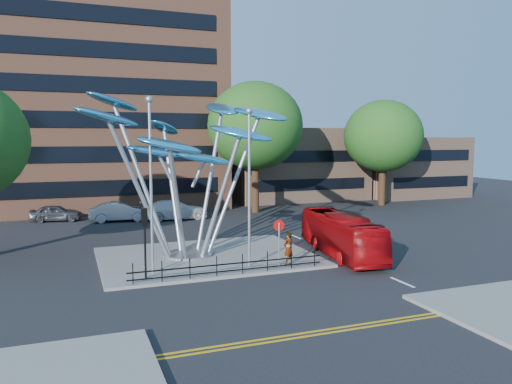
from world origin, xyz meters
name	(u,v)px	position (x,y,z in m)	size (l,w,h in m)	color
ground	(261,285)	(0.00, 0.00, 0.00)	(120.00, 120.00, 0.00)	black
traffic_island	(207,257)	(-1.00, 6.00, 0.07)	(12.00, 9.00, 0.15)	slate
double_yellow_near	(322,330)	(0.00, -6.00, 0.01)	(40.00, 0.12, 0.01)	gold
double_yellow_far	(326,333)	(0.00, -6.30, 0.01)	(40.00, 0.12, 0.01)	gold
brick_tower	(88,56)	(-6.00, 32.00, 15.00)	(25.00, 15.00, 30.00)	brown
low_building_near	(296,164)	(16.00, 30.00, 4.00)	(15.00, 8.00, 8.00)	#A0775E
low_building_far	(409,167)	(30.00, 28.00, 3.50)	(12.00, 8.00, 7.00)	#A0775E
tree_right	(255,126)	(8.00, 22.00, 8.04)	(8.80, 8.80, 12.11)	black
tree_far	(383,136)	(22.00, 22.00, 7.11)	(8.00, 8.00, 10.81)	black
leaf_sculpture	(184,139)	(-2.07, 6.68, 6.87)	(12.72, 9.54, 9.51)	#9EA0A5
street_lamp_left	(151,169)	(-4.50, 3.50, 5.36)	(0.36, 0.36, 8.80)	#9EA0A5
street_lamp_right	(249,173)	(0.50, 3.00, 5.09)	(0.36, 0.36, 8.30)	#9EA0A5
traffic_light_island	(145,228)	(-5.00, 2.50, 2.61)	(0.28, 0.18, 3.42)	black
no_entry_sign_island	(279,235)	(2.00, 2.52, 1.82)	(0.60, 0.10, 2.45)	#9EA0A5
pedestrian_railing_front	(230,267)	(-1.00, 1.70, 0.55)	(10.00, 0.06, 1.00)	black
red_bus	(341,235)	(6.60, 3.97, 1.23)	(2.07, 8.86, 2.47)	#98070A
pedestrian	(288,248)	(2.54, 2.50, 1.03)	(0.64, 0.42, 1.75)	gray
parked_car_left	(56,213)	(-9.39, 23.00, 0.70)	(1.64, 4.09, 1.39)	#404248
parked_car_mid	(120,212)	(-4.42, 21.12, 0.81)	(1.71, 4.92, 1.62)	#B7B9BF
parked_car_right	(175,210)	(0.08, 20.50, 0.82)	(2.29, 5.64, 1.64)	silver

